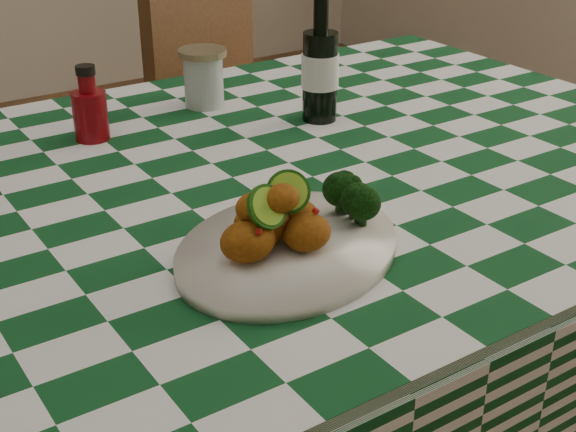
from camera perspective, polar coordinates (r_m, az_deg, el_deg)
dining_table at (r=1.42m, az=-3.46°, el=-11.90°), size 1.66×1.06×0.79m
plate at (r=0.99m, az=0.00°, el=-2.37°), size 0.40×0.36×0.02m
fried_chicken_pile at (r=0.96m, az=-0.75°, el=-0.00°), size 0.13×0.09×0.08m
broccoli_side at (r=1.04m, az=4.01°, el=1.02°), size 0.07×0.07×0.05m
ketchup_bottle at (r=1.38m, az=-13.97°, el=7.80°), size 0.07×0.07×0.13m
mason_jar at (r=1.52m, az=-6.02°, el=9.74°), size 0.11×0.11×0.11m
beer_bottle at (r=1.42m, az=2.31°, el=11.20°), size 0.08×0.08×0.23m
wooden_chair_right at (r=2.13m, az=-1.87°, el=3.71°), size 0.55×0.56×0.90m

